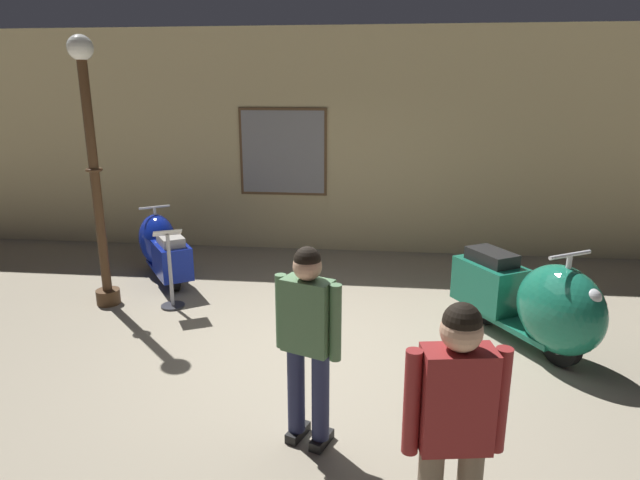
# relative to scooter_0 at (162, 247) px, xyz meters

# --- Properties ---
(ground_plane) EXTENTS (60.00, 60.00, 0.00)m
(ground_plane) POSITION_rel_scooter_0_xyz_m (2.33, -2.09, -0.43)
(ground_plane) COLOR gray
(showroom_back_wall) EXTENTS (18.00, 0.24, 3.41)m
(showroom_back_wall) POSITION_rel_scooter_0_xyz_m (2.32, 1.64, 1.27)
(showroom_back_wall) COLOR #CCB784
(showroom_back_wall) RESTS_ON ground
(scooter_0) EXTENTS (1.24, 1.53, 0.95)m
(scooter_0) POSITION_rel_scooter_0_xyz_m (0.00, 0.00, 0.00)
(scooter_0) COLOR black
(scooter_0) RESTS_ON ground
(scooter_1) EXTENTS (1.37, 1.82, 1.11)m
(scooter_1) POSITION_rel_scooter_0_xyz_m (4.52, -1.68, 0.07)
(scooter_1) COLOR black
(scooter_1) RESTS_ON ground
(lamppost) EXTENTS (0.28, 0.28, 3.10)m
(lamppost) POSITION_rel_scooter_0_xyz_m (-0.29, -1.03, 1.23)
(lamppost) COLOR #472D19
(lamppost) RESTS_ON ground
(visitor_0) EXTENTS (0.53, 0.29, 1.57)m
(visitor_0) POSITION_rel_scooter_0_xyz_m (3.38, -4.44, 0.48)
(visitor_0) COLOR black
(visitor_0) RESTS_ON ground
(visitor_1) EXTENTS (0.49, 0.33, 1.52)m
(visitor_1) POSITION_rel_scooter_0_xyz_m (2.49, -3.42, 0.45)
(visitor_1) COLOR black
(visitor_1) RESTS_ON ground
(info_stanchion) EXTENTS (0.39, 0.34, 0.98)m
(info_stanchion) POSITION_rel_scooter_0_xyz_m (0.52, -1.04, -0.03)
(info_stanchion) COLOR #333338
(info_stanchion) RESTS_ON ground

